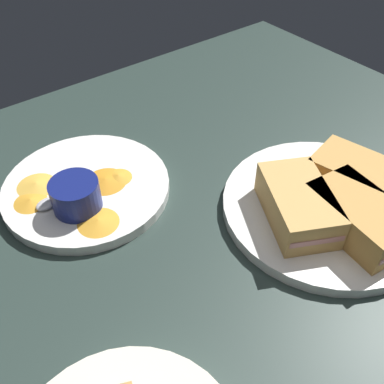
{
  "coord_description": "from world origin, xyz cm",
  "views": [
    {
      "loc": [
        -21.98,
        27.35,
        44.16
      ],
      "look_at": [
        12.87,
        0.49,
        3.0
      ],
      "focal_mm": 40.85,
      "sensor_mm": 36.0,
      "label": 1
    }
  ],
  "objects_px": {
    "spoon_by_dark_ramekin": "(334,203)",
    "sandwich_half_far": "(359,216)",
    "ramekin_light_gravy": "(75,195)",
    "sandwich_half_extra": "(360,178)",
    "ramekin_dark_sauce": "(370,181)",
    "plate_sandwich_main": "(325,207)",
    "sandwich_half_near": "(298,204)",
    "plate_chips_companion": "(87,188)",
    "spoon_by_gravy_ramekin": "(55,199)"
  },
  "relations": [
    {
      "from": "plate_chips_companion",
      "to": "ramekin_light_gravy",
      "type": "height_order",
      "value": "ramekin_light_gravy"
    },
    {
      "from": "sandwich_half_near",
      "to": "spoon_by_dark_ramekin",
      "type": "distance_m",
      "value": 0.06
    },
    {
      "from": "sandwich_half_extra",
      "to": "ramekin_light_gravy",
      "type": "height_order",
      "value": "sandwich_half_extra"
    },
    {
      "from": "ramekin_light_gravy",
      "to": "sandwich_half_extra",
      "type": "bearing_deg",
      "value": -122.9
    },
    {
      "from": "plate_sandwich_main",
      "to": "sandwich_half_near",
      "type": "distance_m",
      "value": 0.06
    },
    {
      "from": "sandwich_half_far",
      "to": "spoon_by_dark_ramekin",
      "type": "height_order",
      "value": "sandwich_half_far"
    },
    {
      "from": "ramekin_dark_sauce",
      "to": "ramekin_light_gravy",
      "type": "xyz_separation_m",
      "value": [
        0.22,
        0.34,
        0.0
      ]
    },
    {
      "from": "spoon_by_gravy_ramekin",
      "to": "sandwich_half_near",
      "type": "bearing_deg",
      "value": -132.98
    },
    {
      "from": "sandwich_half_extra",
      "to": "spoon_by_gravy_ramekin",
      "type": "xyz_separation_m",
      "value": [
        0.24,
        0.35,
        -0.02
      ]
    },
    {
      "from": "ramekin_dark_sauce",
      "to": "spoon_by_dark_ramekin",
      "type": "xyz_separation_m",
      "value": [
        0.01,
        0.06,
        -0.02
      ]
    },
    {
      "from": "sandwich_half_far",
      "to": "ramekin_dark_sauce",
      "type": "height_order",
      "value": "sandwich_half_far"
    },
    {
      "from": "sandwich_half_far",
      "to": "ramekin_light_gravy",
      "type": "height_order",
      "value": "sandwich_half_far"
    },
    {
      "from": "sandwich_half_extra",
      "to": "ramekin_dark_sauce",
      "type": "height_order",
      "value": "sandwich_half_extra"
    },
    {
      "from": "plate_chips_companion",
      "to": "sandwich_half_near",
      "type": "bearing_deg",
      "value": -140.5
    },
    {
      "from": "plate_sandwich_main",
      "to": "sandwich_half_near",
      "type": "height_order",
      "value": "sandwich_half_near"
    },
    {
      "from": "sandwich_half_extra",
      "to": "ramekin_light_gravy",
      "type": "distance_m",
      "value": 0.39
    },
    {
      "from": "ramekin_dark_sauce",
      "to": "plate_chips_companion",
      "type": "height_order",
      "value": "ramekin_dark_sauce"
    },
    {
      "from": "sandwich_half_near",
      "to": "plate_sandwich_main",
      "type": "bearing_deg",
      "value": -99.09
    },
    {
      "from": "plate_sandwich_main",
      "to": "sandwich_half_extra",
      "type": "bearing_deg",
      "value": -99.09
    },
    {
      "from": "spoon_by_dark_ramekin",
      "to": "spoon_by_gravy_ramekin",
      "type": "bearing_deg",
      "value": 51.21
    },
    {
      "from": "sandwich_half_near",
      "to": "ramekin_light_gravy",
      "type": "bearing_deg",
      "value": 48.55
    },
    {
      "from": "plate_sandwich_main",
      "to": "spoon_by_dark_ramekin",
      "type": "bearing_deg",
      "value": -146.5
    },
    {
      "from": "sandwich_half_extra",
      "to": "spoon_by_gravy_ramekin",
      "type": "height_order",
      "value": "sandwich_half_extra"
    },
    {
      "from": "sandwich_half_near",
      "to": "sandwich_half_extra",
      "type": "xyz_separation_m",
      "value": [
        -0.02,
        -0.11,
        0.0
      ]
    },
    {
      "from": "spoon_by_dark_ramekin",
      "to": "spoon_by_gravy_ramekin",
      "type": "xyz_separation_m",
      "value": [
        0.24,
        0.3,
        0.0
      ]
    },
    {
      "from": "plate_sandwich_main",
      "to": "spoon_by_gravy_ramekin",
      "type": "bearing_deg",
      "value": 51.64
    },
    {
      "from": "plate_sandwich_main",
      "to": "sandwich_half_extra",
      "type": "relative_size",
      "value": 1.98
    },
    {
      "from": "sandwich_half_near",
      "to": "sandwich_half_far",
      "type": "xyz_separation_m",
      "value": [
        -0.06,
        -0.05,
        0.0
      ]
    },
    {
      "from": "plate_sandwich_main",
      "to": "spoon_by_dark_ramekin",
      "type": "xyz_separation_m",
      "value": [
        -0.01,
        -0.01,
        0.01
      ]
    },
    {
      "from": "spoon_by_dark_ramekin",
      "to": "ramekin_dark_sauce",
      "type": "bearing_deg",
      "value": -102.34
    },
    {
      "from": "sandwich_half_near",
      "to": "ramekin_dark_sauce",
      "type": "relative_size",
      "value": 2.04
    },
    {
      "from": "ramekin_dark_sauce",
      "to": "spoon_by_gravy_ramekin",
      "type": "xyz_separation_m",
      "value": [
        0.25,
        0.36,
        -0.02
      ]
    },
    {
      "from": "plate_chips_companion",
      "to": "spoon_by_gravy_ramekin",
      "type": "bearing_deg",
      "value": 97.85
    },
    {
      "from": "sandwich_half_extra",
      "to": "spoon_by_gravy_ramekin",
      "type": "relative_size",
      "value": 1.45
    },
    {
      "from": "spoon_by_gravy_ramekin",
      "to": "ramekin_dark_sauce",
      "type": "bearing_deg",
      "value": -125.44
    },
    {
      "from": "spoon_by_dark_ramekin",
      "to": "sandwich_half_far",
      "type": "bearing_deg",
      "value": 163.41
    },
    {
      "from": "sandwich_half_near",
      "to": "plate_chips_companion",
      "type": "bearing_deg",
      "value": 39.5
    },
    {
      "from": "sandwich_half_extra",
      "to": "spoon_by_dark_ramekin",
      "type": "bearing_deg",
      "value": 88.97
    },
    {
      "from": "plate_chips_companion",
      "to": "spoon_by_gravy_ramekin",
      "type": "distance_m",
      "value": 0.05
    },
    {
      "from": "spoon_by_dark_ramekin",
      "to": "spoon_by_gravy_ramekin",
      "type": "distance_m",
      "value": 0.39
    },
    {
      "from": "sandwich_half_far",
      "to": "plate_chips_companion",
      "type": "bearing_deg",
      "value": 38.77
    },
    {
      "from": "plate_sandwich_main",
      "to": "ramekin_dark_sauce",
      "type": "xyz_separation_m",
      "value": [
        -0.02,
        -0.06,
        0.03
      ]
    },
    {
      "from": "plate_sandwich_main",
      "to": "sandwich_half_near",
      "type": "relative_size",
      "value": 1.91
    },
    {
      "from": "sandwich_half_far",
      "to": "spoon_by_dark_ramekin",
      "type": "relative_size",
      "value": 1.41
    },
    {
      "from": "plate_sandwich_main",
      "to": "sandwich_half_far",
      "type": "distance_m",
      "value": 0.06
    },
    {
      "from": "sandwich_half_far",
      "to": "sandwich_half_extra",
      "type": "xyz_separation_m",
      "value": [
        0.05,
        -0.06,
        0.0
      ]
    },
    {
      "from": "plate_sandwich_main",
      "to": "sandwich_half_far",
      "type": "height_order",
      "value": "sandwich_half_far"
    },
    {
      "from": "plate_sandwich_main",
      "to": "spoon_by_dark_ramekin",
      "type": "distance_m",
      "value": 0.01
    },
    {
      "from": "plate_chips_companion",
      "to": "spoon_by_dark_ramekin",
      "type": "bearing_deg",
      "value": -134.8
    },
    {
      "from": "spoon_by_dark_ramekin",
      "to": "plate_sandwich_main",
      "type": "bearing_deg",
      "value": 33.5
    }
  ]
}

